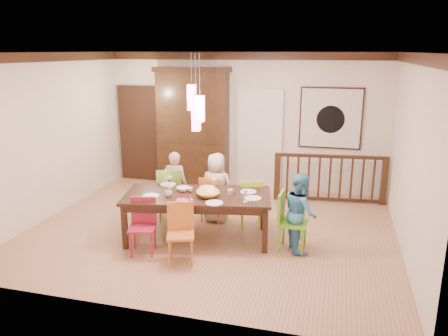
% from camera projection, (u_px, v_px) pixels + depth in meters
% --- Properties ---
extents(floor, '(6.00, 6.00, 0.00)m').
position_uv_depth(floor, '(212.00, 229.00, 7.40)').
color(floor, '#A4744F').
rests_on(floor, ground).
extents(ceiling, '(6.00, 6.00, 0.00)m').
position_uv_depth(ceiling, '(210.00, 52.00, 6.64)').
color(ceiling, white).
rests_on(ceiling, wall_back).
extents(wall_back, '(6.00, 0.00, 6.00)m').
position_uv_depth(wall_back, '(244.00, 122.00, 9.35)').
color(wall_back, beige).
rests_on(wall_back, floor).
extents(wall_left, '(0.00, 5.00, 5.00)m').
position_uv_depth(wall_left, '(50.00, 136.00, 7.76)').
color(wall_left, beige).
rests_on(wall_left, floor).
extents(wall_right, '(0.00, 5.00, 5.00)m').
position_uv_depth(wall_right, '(411.00, 157.00, 6.28)').
color(wall_right, beige).
rests_on(wall_right, floor).
extents(crown_molding, '(6.00, 5.00, 0.16)m').
position_uv_depth(crown_molding, '(210.00, 58.00, 6.66)').
color(crown_molding, black).
rests_on(crown_molding, wall_back).
extents(panel_door, '(1.04, 0.07, 2.24)m').
position_uv_depth(panel_door, '(141.00, 135.00, 10.00)').
color(panel_door, black).
rests_on(panel_door, wall_back).
extents(white_doorway, '(0.97, 0.05, 2.22)m').
position_uv_depth(white_doorway, '(260.00, 141.00, 9.34)').
color(white_doorway, silver).
rests_on(white_doorway, wall_back).
extents(painting, '(1.25, 0.06, 1.25)m').
position_uv_depth(painting, '(331.00, 118.00, 8.83)').
color(painting, black).
rests_on(painting, wall_back).
extents(pendant_cluster, '(0.27, 0.21, 1.14)m').
position_uv_depth(pendant_cluster, '(196.00, 108.00, 6.48)').
color(pendant_cluster, '#FF4C73').
rests_on(pendant_cluster, ceiling).
extents(dining_table, '(2.43, 1.45, 0.75)m').
position_uv_depth(dining_table, '(197.00, 199.00, 6.86)').
color(dining_table, black).
rests_on(dining_table, floor).
extents(chair_far_left, '(0.55, 0.55, 0.95)m').
position_uv_depth(chair_far_left, '(170.00, 189.00, 7.74)').
color(chair_far_left, '#79AF38').
rests_on(chair_far_left, floor).
extents(chair_far_mid, '(0.38, 0.38, 0.82)m').
position_uv_depth(chair_far_mid, '(212.00, 195.00, 7.67)').
color(chair_far_mid, orange).
rests_on(chair_far_mid, floor).
extents(chair_far_right, '(0.47, 0.47, 0.85)m').
position_uv_depth(chair_far_right, '(251.00, 199.00, 7.44)').
color(chair_far_right, '#A5CB28').
rests_on(chair_far_right, floor).
extents(chair_near_left, '(0.46, 0.46, 0.83)m').
position_uv_depth(chair_near_left, '(142.00, 223.00, 6.40)').
color(chair_near_left, maroon).
rests_on(chair_near_left, floor).
extents(chair_near_mid, '(0.48, 0.48, 0.84)m').
position_uv_depth(chair_near_mid, '(180.00, 230.00, 6.14)').
color(chair_near_mid, '#C56D27').
rests_on(chair_near_mid, floor).
extents(chair_end_right, '(0.43, 0.43, 0.91)m').
position_uv_depth(chair_end_right, '(293.00, 218.00, 6.50)').
color(chair_end_right, '#66AC21').
rests_on(chair_end_right, floor).
extents(china_hutch, '(1.64, 0.46, 2.59)m').
position_uv_depth(china_hutch, '(193.00, 128.00, 9.47)').
color(china_hutch, black).
rests_on(china_hutch, floor).
extents(balustrade, '(2.20, 0.31, 0.96)m').
position_uv_depth(balustrade, '(330.00, 177.00, 8.62)').
color(balustrade, black).
rests_on(balustrade, floor).
extents(person_far_left, '(0.47, 0.33, 1.21)m').
position_uv_depth(person_far_left, '(175.00, 185.00, 7.80)').
color(person_far_left, beige).
rests_on(person_far_left, floor).
extents(person_far_mid, '(0.63, 0.43, 1.23)m').
position_uv_depth(person_far_mid, '(216.00, 187.00, 7.62)').
color(person_far_mid, beige).
rests_on(person_far_mid, floor).
extents(person_end_right, '(0.63, 0.71, 1.20)m').
position_uv_depth(person_end_right, '(300.00, 212.00, 6.51)').
color(person_end_right, '#4598C1').
rests_on(person_end_right, floor).
extents(serving_bowl, '(0.47, 0.47, 0.09)m').
position_uv_depth(serving_bowl, '(208.00, 194.00, 6.71)').
color(serving_bowl, gold).
rests_on(serving_bowl, dining_table).
extents(small_bowl, '(0.25, 0.25, 0.07)m').
position_uv_depth(small_bowl, '(183.00, 189.00, 6.99)').
color(small_bowl, white).
rests_on(small_bowl, dining_table).
extents(cup_left, '(0.16, 0.16, 0.09)m').
position_uv_depth(cup_left, '(168.00, 194.00, 6.72)').
color(cup_left, silver).
rests_on(cup_left, dining_table).
extents(cup_right, '(0.13, 0.13, 0.09)m').
position_uv_depth(cup_right, '(230.00, 192.00, 6.79)').
color(cup_right, silver).
rests_on(cup_right, dining_table).
extents(plate_far_left, '(0.26, 0.26, 0.01)m').
position_uv_depth(plate_far_left, '(168.00, 184.00, 7.31)').
color(plate_far_left, white).
rests_on(plate_far_left, dining_table).
extents(plate_far_mid, '(0.26, 0.26, 0.01)m').
position_uv_depth(plate_far_mid, '(207.00, 188.00, 7.14)').
color(plate_far_mid, white).
rests_on(plate_far_mid, dining_table).
extents(plate_far_right, '(0.26, 0.26, 0.01)m').
position_uv_depth(plate_far_right, '(248.00, 192.00, 6.93)').
color(plate_far_right, white).
rests_on(plate_far_right, dining_table).
extents(plate_near_left, '(0.26, 0.26, 0.01)m').
position_uv_depth(plate_near_left, '(151.00, 196.00, 6.73)').
color(plate_near_left, white).
rests_on(plate_near_left, dining_table).
extents(plate_near_mid, '(0.26, 0.26, 0.01)m').
position_uv_depth(plate_near_mid, '(214.00, 203.00, 6.43)').
color(plate_near_mid, white).
rests_on(plate_near_mid, dining_table).
extents(plate_end_right, '(0.26, 0.26, 0.01)m').
position_uv_depth(plate_end_right, '(253.00, 198.00, 6.62)').
color(plate_end_right, white).
rests_on(plate_end_right, dining_table).
extents(wine_glass_a, '(0.08, 0.08, 0.19)m').
position_uv_depth(wine_glass_a, '(170.00, 182.00, 7.14)').
color(wine_glass_a, '#590C19').
rests_on(wine_glass_a, dining_table).
extents(wine_glass_b, '(0.08, 0.08, 0.19)m').
position_uv_depth(wine_glass_b, '(214.00, 185.00, 7.00)').
color(wine_glass_b, silver).
rests_on(wine_glass_b, dining_table).
extents(wine_glass_c, '(0.08, 0.08, 0.19)m').
position_uv_depth(wine_glass_c, '(190.00, 194.00, 6.56)').
color(wine_glass_c, '#590C19').
rests_on(wine_glass_c, dining_table).
extents(wine_glass_d, '(0.08, 0.08, 0.19)m').
position_uv_depth(wine_glass_d, '(245.00, 196.00, 6.47)').
color(wine_glass_d, silver).
rests_on(wine_glass_d, dining_table).
extents(napkin, '(0.18, 0.14, 0.01)m').
position_uv_depth(napkin, '(183.00, 200.00, 6.55)').
color(napkin, '#D83359').
rests_on(napkin, dining_table).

